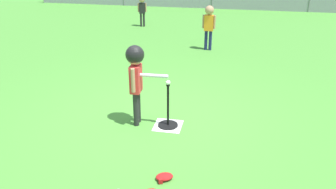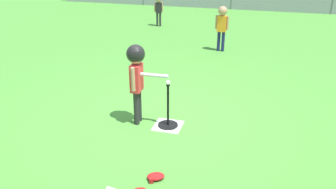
{
  "view_description": "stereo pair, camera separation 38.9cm",
  "coord_description": "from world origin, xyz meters",
  "px_view_note": "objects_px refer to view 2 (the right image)",
  "views": [
    {
      "loc": [
        1.23,
        -5.07,
        2.74
      ],
      "look_at": [
        0.24,
        -0.2,
        0.55
      ],
      "focal_mm": 37.53,
      "sensor_mm": 36.0,
      "label": 1
    },
    {
      "loc": [
        1.61,
        -4.97,
        2.74
      ],
      "look_at": [
        0.24,
        -0.2,
        0.55
      ],
      "focal_mm": 37.53,
      "sensor_mm": 36.0,
      "label": 2
    }
  ],
  "objects_px": {
    "batter_child": "(137,68)",
    "baseball_on_tee": "(168,82)",
    "fielder_near_left": "(159,7)",
    "fielder_deep_center": "(222,23)",
    "batting_tee": "(168,119)",
    "glove_outfield_drop": "(156,177)"
  },
  "relations": [
    {
      "from": "batting_tee",
      "to": "glove_outfield_drop",
      "type": "distance_m",
      "value": 1.39
    },
    {
      "from": "batter_child",
      "to": "fielder_near_left",
      "type": "height_order",
      "value": "batter_child"
    },
    {
      "from": "batting_tee",
      "to": "baseball_on_tee",
      "type": "xyz_separation_m",
      "value": [
        0.0,
        0.0,
        0.64
      ]
    },
    {
      "from": "batting_tee",
      "to": "fielder_near_left",
      "type": "xyz_separation_m",
      "value": [
        -2.28,
        6.8,
        0.53
      ]
    },
    {
      "from": "batting_tee",
      "to": "baseball_on_tee",
      "type": "height_order",
      "value": "baseball_on_tee"
    },
    {
      "from": "fielder_near_left",
      "to": "fielder_deep_center",
      "type": "bearing_deg",
      "value": -43.83
    },
    {
      "from": "fielder_near_left",
      "to": "fielder_deep_center",
      "type": "relative_size",
      "value": 0.85
    },
    {
      "from": "fielder_near_left",
      "to": "glove_outfield_drop",
      "type": "height_order",
      "value": "fielder_near_left"
    },
    {
      "from": "batter_child",
      "to": "glove_outfield_drop",
      "type": "relative_size",
      "value": 4.89
    },
    {
      "from": "batting_tee",
      "to": "baseball_on_tee",
      "type": "relative_size",
      "value": 9.65
    },
    {
      "from": "batter_child",
      "to": "glove_outfield_drop",
      "type": "distance_m",
      "value": 1.78
    },
    {
      "from": "baseball_on_tee",
      "to": "fielder_near_left",
      "type": "height_order",
      "value": "fielder_near_left"
    },
    {
      "from": "batter_child",
      "to": "fielder_near_left",
      "type": "bearing_deg",
      "value": 104.68
    },
    {
      "from": "baseball_on_tee",
      "to": "batter_child",
      "type": "distance_m",
      "value": 0.53
    },
    {
      "from": "batting_tee",
      "to": "fielder_near_left",
      "type": "height_order",
      "value": "fielder_near_left"
    },
    {
      "from": "fielder_near_left",
      "to": "glove_outfield_drop",
      "type": "relative_size",
      "value": 3.76
    },
    {
      "from": "batting_tee",
      "to": "fielder_deep_center",
      "type": "height_order",
      "value": "fielder_deep_center"
    },
    {
      "from": "batter_child",
      "to": "fielder_deep_center",
      "type": "height_order",
      "value": "batter_child"
    },
    {
      "from": "batting_tee",
      "to": "glove_outfield_drop",
      "type": "relative_size",
      "value": 2.67
    },
    {
      "from": "batter_child",
      "to": "baseball_on_tee",
      "type": "bearing_deg",
      "value": 1.59
    },
    {
      "from": "baseball_on_tee",
      "to": "fielder_deep_center",
      "type": "bearing_deg",
      "value": 87.33
    },
    {
      "from": "batting_tee",
      "to": "fielder_deep_center",
      "type": "relative_size",
      "value": 0.6
    }
  ]
}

